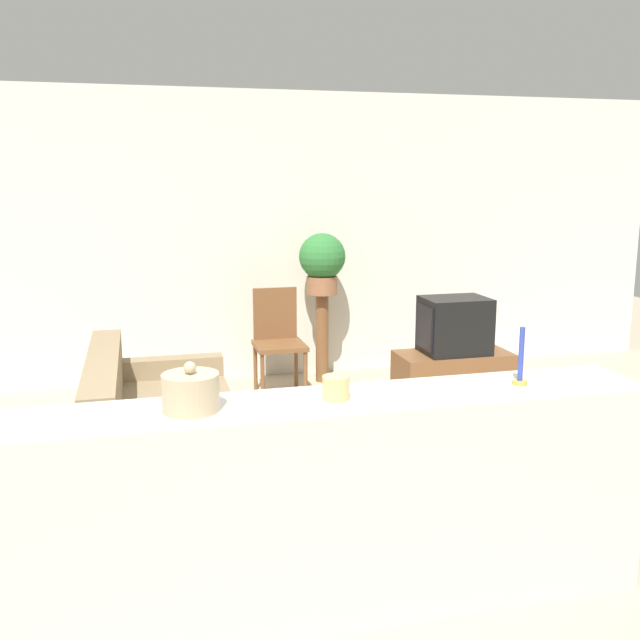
{
  "coord_description": "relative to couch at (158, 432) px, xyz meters",
  "views": [
    {
      "loc": [
        -0.81,
        -3.28,
        1.92
      ],
      "look_at": [
        0.51,
        1.85,
        0.85
      ],
      "focal_mm": 40.0,
      "sensor_mm": 36.0,
      "label": 1
    }
  ],
  "objects": [
    {
      "name": "ground_plane",
      "position": [
        0.73,
        -1.27,
        -0.28
      ],
      "size": [
        14.0,
        14.0,
        0.0
      ],
      "primitive_type": "plane",
      "color": "tan"
    },
    {
      "name": "wall_back",
      "position": [
        0.73,
        2.16,
        1.07
      ],
      "size": [
        9.0,
        0.06,
        2.7
      ],
      "color": "beige",
      "rests_on": "ground_plane"
    },
    {
      "name": "couch",
      "position": [
        0.0,
        0.0,
        0.0
      ],
      "size": [
        0.94,
        1.74,
        0.8
      ],
      "color": "#847051",
      "rests_on": "ground_plane"
    },
    {
      "name": "tv_stand",
      "position": [
        2.44,
        0.75,
        -0.04
      ],
      "size": [
        0.95,
        0.45,
        0.48
      ],
      "color": "brown",
      "rests_on": "ground_plane"
    },
    {
      "name": "television",
      "position": [
        2.43,
        0.75,
        0.43
      ],
      "size": [
        0.54,
        0.41,
        0.46
      ],
      "color": "black",
      "rests_on": "tv_stand"
    },
    {
      "name": "wooden_chair",
      "position": [
        1.11,
        1.56,
        0.24
      ],
      "size": [
        0.44,
        0.44,
        0.94
      ],
      "color": "brown",
      "rests_on": "ground_plane"
    },
    {
      "name": "plant_stand",
      "position": [
        1.58,
        1.8,
        0.14
      ],
      "size": [
        0.12,
        0.12,
        0.84
      ],
      "color": "brown",
      "rests_on": "ground_plane"
    },
    {
      "name": "potted_plant",
      "position": [
        1.58,
        1.8,
        0.88
      ],
      "size": [
        0.43,
        0.43,
        0.57
      ],
      "color": "#8E5B3D",
      "rests_on": "plant_stand"
    },
    {
      "name": "foreground_counter",
      "position": [
        0.73,
        -1.73,
        0.21
      ],
      "size": [
        2.83,
        0.44,
        0.98
      ],
      "color": "beige",
      "rests_on": "ground_plane"
    },
    {
      "name": "decorative_bowl",
      "position": [
        0.11,
        -1.73,
        0.78
      ],
      "size": [
        0.23,
        0.23,
        0.21
      ],
      "color": "tan",
      "rests_on": "foreground_counter"
    },
    {
      "name": "candle_jar",
      "position": [
        0.72,
        -1.73,
        0.76
      ],
      "size": [
        0.12,
        0.12,
        0.1
      ],
      "color": "tan",
      "rests_on": "foreground_counter"
    },
    {
      "name": "candlestick",
      "position": [
        1.6,
        -1.73,
        0.79
      ],
      "size": [
        0.07,
        0.07,
        0.27
      ],
      "color": "#B7933D",
      "rests_on": "foreground_counter"
    }
  ]
}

